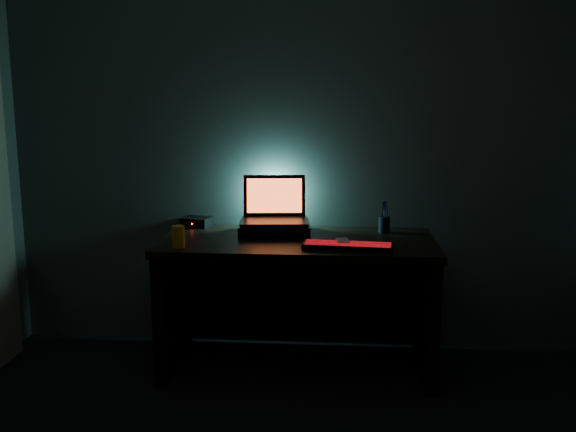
% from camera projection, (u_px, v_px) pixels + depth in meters
% --- Properties ---
extents(room, '(3.50, 4.00, 2.50)m').
position_uv_depth(room, '(265.00, 194.00, 1.83)').
color(room, black).
rests_on(room, ground).
extents(desk, '(1.50, 0.70, 0.75)m').
position_uv_depth(desk, '(298.00, 282.00, 3.61)').
color(desk, black).
rests_on(desk, ground).
extents(riser, '(0.43, 0.33, 0.06)m').
position_uv_depth(riser, '(274.00, 228.00, 3.65)').
color(riser, black).
rests_on(riser, desk).
extents(laptop, '(0.40, 0.31, 0.26)m').
position_uv_depth(laptop, '(274.00, 211.00, 3.69)').
color(laptop, black).
rests_on(laptop, riser).
extents(keyboard, '(0.47, 0.19, 0.03)m').
position_uv_depth(keyboard, '(348.00, 246.00, 3.29)').
color(keyboard, black).
rests_on(keyboard, desk).
extents(mousepad, '(0.25, 0.23, 0.00)m').
position_uv_depth(mousepad, '(343.00, 246.00, 3.35)').
color(mousepad, '#0D0D5D').
rests_on(mousepad, desk).
extents(mouse, '(0.08, 0.11, 0.03)m').
position_uv_depth(mouse, '(343.00, 243.00, 3.34)').
color(mouse, '#9A9BA0').
rests_on(mouse, mousepad).
extents(pen_cup, '(0.08, 0.08, 0.09)m').
position_uv_depth(pen_cup, '(384.00, 225.00, 3.67)').
color(pen_cup, black).
rests_on(pen_cup, desk).
extents(juice_glass, '(0.08, 0.08, 0.11)m').
position_uv_depth(juice_glass, '(178.00, 237.00, 3.31)').
color(juice_glass, '#E3B10B').
rests_on(juice_glass, desk).
extents(router, '(0.19, 0.17, 0.05)m').
position_uv_depth(router, '(197.00, 222.00, 3.85)').
color(router, black).
rests_on(router, desk).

